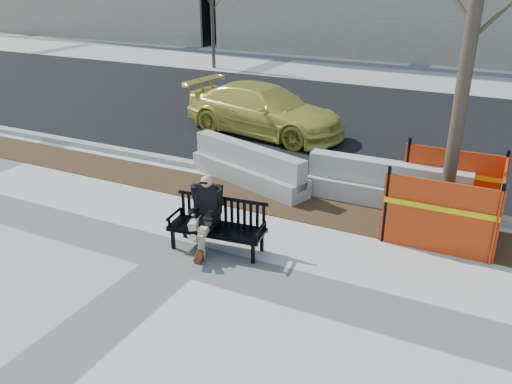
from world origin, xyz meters
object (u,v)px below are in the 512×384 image
seated_man (207,246)px  sedan (264,134)px  jersey_barrier_right (384,204)px  bench (218,249)px  jersey_barrier_left (248,183)px  tree_fence (441,230)px

seated_man → sedan: bearing=100.5°
seated_man → jersey_barrier_right: (2.21, 2.98, 0.00)m
bench → seated_man: (-0.21, 0.02, 0.00)m
bench → jersey_barrier_left: same height
tree_fence → sedan: bearing=144.0°
sedan → jersey_barrier_right: bearing=-118.5°
bench → tree_fence: (3.15, 2.33, 0.00)m
sedan → tree_fence: bearing=-117.0°
jersey_barrier_left → jersey_barrier_right: bearing=23.0°
jersey_barrier_right → tree_fence: bearing=-30.8°
bench → jersey_barrier_left: size_ratio=0.54×
bench → tree_fence: size_ratio=0.24×
sedan → jersey_barrier_right: sedan is taller
bench → sedan: 6.50m
jersey_barrier_left → jersey_barrier_right: 2.86m
seated_man → jersey_barrier_right: bearing=46.7°
sedan → jersey_barrier_left: size_ratio=1.54×
seated_man → jersey_barrier_left: 2.83m
sedan → seated_man: bearing=-153.8°
sedan → jersey_barrier_right: 5.18m
jersey_barrier_right → sedan: bearing=141.8°
tree_fence → sedan: size_ratio=1.47×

